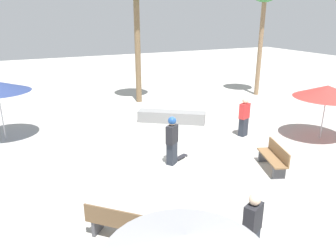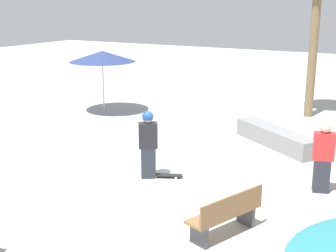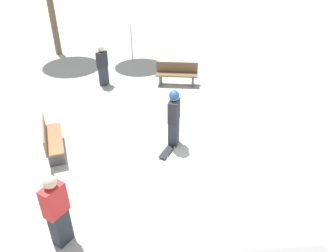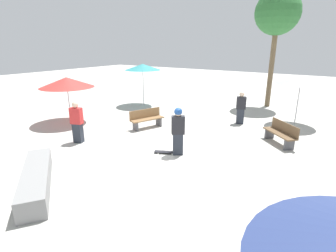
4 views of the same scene
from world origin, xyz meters
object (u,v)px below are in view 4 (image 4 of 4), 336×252
concrete_ledge (36,179)px  bench_far (147,119)px  skateboard (166,152)px  shade_umbrella_grey (301,80)px  skater_main (178,130)px  bench_near (281,133)px  palm_tree_left (278,14)px  bystander_far (77,122)px  shade_umbrella_teal (143,67)px  bystander_watching (241,108)px  shade_umbrella_red (67,82)px

concrete_ledge → bench_far: (-0.86, 5.83, 0.16)m
skateboard → shade_umbrella_grey: bearing=-142.1°
skater_main → bench_near: skater_main is taller
skater_main → bench_far: bearing=-68.5°
bench_near → palm_tree_left: size_ratio=0.22×
shade_umbrella_grey → bystander_far: bearing=-132.3°
skater_main → shade_umbrella_grey: (2.80, 6.16, 1.20)m
shade_umbrella_teal → bench_far: bearing=-49.5°
bench_far → bystander_far: 3.17m
skateboard → shade_umbrella_teal: bearing=-71.1°
skateboard → shade_umbrella_teal: shade_umbrella_teal is taller
skater_main → concrete_ledge: 4.52m
palm_tree_left → bystander_watching: palm_tree_left is taller
skateboard → shade_umbrella_red: size_ratio=0.32×
skater_main → bench_far: (-2.79, 1.80, -0.48)m
concrete_ledge → shade_umbrella_teal: (-3.99, 9.49, 2.09)m
bystander_far → skater_main: bearing=-2.1°
palm_tree_left → bench_far: bearing=-114.7°
bystander_watching → bench_near: bearing=-63.8°
shade_umbrella_teal → bystander_far: size_ratio=1.55×
shade_umbrella_teal → bench_near: bearing=-15.5°
shade_umbrella_red → shade_umbrella_teal: bearing=83.4°
shade_umbrella_grey → shade_umbrella_teal: (-8.73, -0.70, 0.25)m
skateboard → bench_far: size_ratio=0.49×
bench_far → shade_umbrella_red: size_ratio=0.65×
palm_tree_left → bystander_far: (-4.56, -10.59, -4.51)m
shade_umbrella_grey → bystander_watching: (-2.25, -1.34, -1.33)m
shade_umbrella_red → shade_umbrella_teal: size_ratio=1.00×
skateboard → shade_umbrella_teal: 8.25m
bench_far → shade_umbrella_teal: size_ratio=0.65×
bench_far → shade_umbrella_grey: (5.59, 4.36, 1.68)m
bench_near → skateboard: bearing=90.0°
bench_near → shade_umbrella_red: size_ratio=0.57×
concrete_ledge → bench_far: bench_far is taller
bystander_far → concrete_ledge: bearing=-75.1°
skater_main → shade_umbrella_red: bearing=-39.7°
shade_umbrella_red → bystander_far: (2.65, -1.61, -1.14)m
bench_near → bystander_watching: bystander_watching is taller
concrete_ledge → bench_near: (4.69, 7.09, 0.16)m
skater_main → bystander_far: size_ratio=1.02×
bench_near → bench_far: bearing=56.8°
skater_main → skateboard: (-0.38, -0.20, -0.84)m
shade_umbrella_red → bystander_watching: bearing=31.8°
bench_near → shade_umbrella_teal: (-8.68, 2.41, 1.93)m
skater_main → palm_tree_left: palm_tree_left is taller
skateboard → bench_near: (3.14, 3.25, 0.37)m
shade_umbrella_grey → palm_tree_left: bearing=122.7°
skater_main → bystander_watching: 4.85m
bench_far → shade_umbrella_red: (-3.71, -1.35, 1.54)m
shade_umbrella_teal → bystander_far: (2.07, -6.63, -1.54)m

